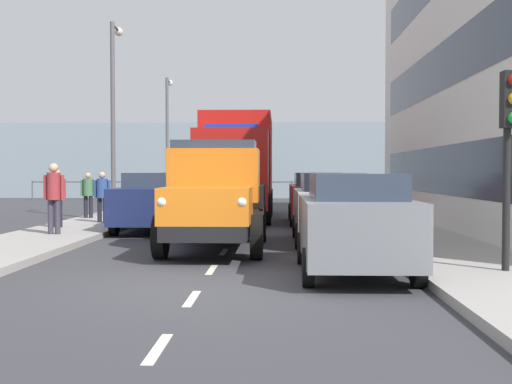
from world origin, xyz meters
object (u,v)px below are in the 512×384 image
object	(u,v)px
car_red_kerbside_2	(316,197)
lamp_post_far	(168,128)
car_black_oppositeside_1	(184,194)
car_teal_oppositeside_2	(203,189)
pedestrian_with_bag	(57,193)
truck_vintage_orange	(215,198)
car_silver_kerbside_1	(331,207)
car_grey_kerbside_near	(354,222)
pedestrian_by_lamp	(54,192)
traffic_light_near	(510,127)
car_navy_oppositeside_0	(154,201)
lorry_cargo_red	(237,163)
pedestrian_strolling	(88,191)
lamp_post_promenade	(114,102)
pedestrian_in_dark_coat	(102,193)

from	to	relation	value
car_red_kerbside_2	lamp_post_far	distance (m)	14.30
car_black_oppositeside_1	lamp_post_far	size ratio (longest dim) A/B	0.60
car_teal_oppositeside_2	pedestrian_with_bag	size ratio (longest dim) A/B	2.74
truck_vintage_orange	car_silver_kerbside_1	world-z (taller)	truck_vintage_orange
car_grey_kerbside_near	pedestrian_with_bag	size ratio (longest dim) A/B	2.32
truck_vintage_orange	pedestrian_by_lamp	size ratio (longest dim) A/B	3.10
pedestrian_with_bag	lamp_post_far	bearing A→B (deg)	-91.94
pedestrian_with_bag	car_grey_kerbside_near	bearing A→B (deg)	136.60
traffic_light_near	car_navy_oppositeside_0	bearing A→B (deg)	-48.47
lorry_cargo_red	pedestrian_strolling	world-z (taller)	lorry_cargo_red
car_black_oppositeside_1	lamp_post_far	bearing A→B (deg)	-76.21
pedestrian_strolling	lamp_post_far	bearing A→B (deg)	-93.68
car_black_oppositeside_1	pedestrian_strolling	world-z (taller)	pedestrian_strolling
car_grey_kerbside_near	car_navy_oppositeside_0	size ratio (longest dim) A/B	0.88
lamp_post_promenade	pedestrian_with_bag	bearing A→B (deg)	84.54
truck_vintage_orange	car_navy_oppositeside_0	size ratio (longest dim) A/B	1.27
car_silver_kerbside_1	traffic_light_near	world-z (taller)	traffic_light_near
car_black_oppositeside_1	pedestrian_in_dark_coat	size ratio (longest dim) A/B	2.48
lamp_post_promenade	lorry_cargo_red	bearing A→B (deg)	-169.48
pedestrian_with_bag	pedestrian_strolling	bearing A→B (deg)	-86.58
truck_vintage_orange	car_silver_kerbside_1	distance (m)	3.19
car_red_kerbside_2	car_navy_oppositeside_0	size ratio (longest dim) A/B	0.99
lorry_cargo_red	lamp_post_far	size ratio (longest dim) A/B	1.25
car_teal_oppositeside_2	car_navy_oppositeside_0	bearing A→B (deg)	90.00
truck_vintage_orange	traffic_light_near	size ratio (longest dim) A/B	1.76
traffic_light_near	lorry_cargo_red	bearing A→B (deg)	-68.62
car_silver_kerbside_1	pedestrian_with_bag	world-z (taller)	pedestrian_with_bag
truck_vintage_orange	pedestrian_in_dark_coat	size ratio (longest dim) A/B	3.53
lamp_post_promenade	lamp_post_far	size ratio (longest dim) A/B	1.06
car_silver_kerbside_1	car_navy_oppositeside_0	distance (m)	5.77
car_red_kerbside_2	car_teal_oppositeside_2	xyz separation A→B (m)	(4.95, -9.09, 0.00)
car_red_kerbside_2	car_black_oppositeside_1	size ratio (longest dim) A/B	1.11
car_red_kerbside_2	pedestrian_by_lamp	world-z (taller)	pedestrian_by_lamp
car_grey_kerbside_near	pedestrian_in_dark_coat	distance (m)	11.37
lorry_cargo_red	pedestrian_strolling	bearing A→B (deg)	19.06
car_black_oppositeside_1	car_silver_kerbside_1	bearing A→B (deg)	118.91
pedestrian_by_lamp	car_silver_kerbside_1	bearing A→B (deg)	176.25
truck_vintage_orange	car_teal_oppositeside_2	bearing A→B (deg)	-82.27
pedestrian_in_dark_coat	lamp_post_promenade	xyz separation A→B (m)	(0.37, -2.91, 3.17)
car_grey_kerbside_near	car_red_kerbside_2	distance (m)	10.74
truck_vintage_orange	car_black_oppositeside_1	distance (m)	10.91
lorry_cargo_red	car_grey_kerbside_near	world-z (taller)	lorry_cargo_red
car_silver_kerbside_1	pedestrian_with_bag	xyz separation A→B (m)	(7.67, -2.42, 0.24)
pedestrian_by_lamp	car_red_kerbside_2	bearing A→B (deg)	-142.28
lamp_post_promenade	car_navy_oppositeside_0	bearing A→B (deg)	118.35
pedestrian_with_bag	pedestrian_in_dark_coat	xyz separation A→B (m)	(-0.82, -1.82, -0.05)
lorry_cargo_red	lamp_post_far	bearing A→B (deg)	-66.42
pedestrian_in_dark_coat	pedestrian_strolling	xyz separation A→B (m)	(1.04, -1.97, -0.02)
pedestrian_strolling	pedestrian_in_dark_coat	bearing A→B (deg)	117.92
truck_vintage_orange	traffic_light_near	world-z (taller)	traffic_light_near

